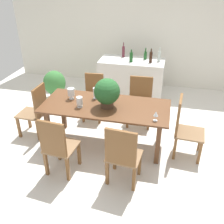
% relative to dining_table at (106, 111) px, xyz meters
% --- Properties ---
extents(ground_plane, '(7.04, 7.04, 0.00)m').
position_rel_dining_table_xyz_m(ground_plane, '(0.00, 0.30, -0.67)').
color(ground_plane, silver).
extents(back_wall, '(6.40, 0.10, 2.60)m').
position_rel_dining_table_xyz_m(back_wall, '(0.00, 2.90, 0.63)').
color(back_wall, silver).
rests_on(back_wall, ground).
extents(dining_table, '(2.09, 0.91, 0.77)m').
position_rel_dining_table_xyz_m(dining_table, '(0.00, 0.00, 0.00)').
color(dining_table, brown).
rests_on(dining_table, ground).
extents(chair_far_left, '(0.43, 0.44, 0.91)m').
position_rel_dining_table_xyz_m(chair_far_left, '(-0.48, 0.89, -0.17)').
color(chair_far_left, brown).
rests_on(chair_far_left, ground).
extents(chair_far_right, '(0.50, 0.47, 0.92)m').
position_rel_dining_table_xyz_m(chair_far_right, '(0.46, 0.90, -0.15)').
color(chair_far_right, brown).
rests_on(chair_far_right, ground).
extents(chair_head_end, '(0.48, 0.43, 0.99)m').
position_rel_dining_table_xyz_m(chair_head_end, '(-1.28, -0.00, -0.14)').
color(chair_head_end, brown).
rests_on(chair_head_end, ground).
extents(chair_foot_end, '(0.49, 0.47, 1.02)m').
position_rel_dining_table_xyz_m(chair_foot_end, '(1.28, 0.01, -0.12)').
color(chair_foot_end, brown).
rests_on(chair_foot_end, ground).
extents(chair_near_right, '(0.50, 0.46, 0.97)m').
position_rel_dining_table_xyz_m(chair_near_right, '(0.46, -0.90, -0.13)').
color(chair_near_right, brown).
rests_on(chair_near_right, ground).
extents(chair_near_left, '(0.47, 0.49, 0.97)m').
position_rel_dining_table_xyz_m(chair_near_left, '(-0.48, -0.90, -0.14)').
color(chair_near_left, brown).
rests_on(chair_near_left, ground).
extents(flower_centerpiece, '(0.41, 0.42, 0.48)m').
position_rel_dining_table_xyz_m(flower_centerpiece, '(0.04, -0.05, 0.36)').
color(flower_centerpiece, '#4C3828').
rests_on(flower_centerpiece, dining_table).
extents(crystal_vase_left, '(0.10, 0.10, 0.17)m').
position_rel_dining_table_xyz_m(crystal_vase_left, '(-0.39, -0.14, 0.20)').
color(crystal_vase_left, silver).
rests_on(crystal_vase_left, dining_table).
extents(crystal_vase_center_near, '(0.08, 0.08, 0.20)m').
position_rel_dining_table_xyz_m(crystal_vase_center_near, '(-0.23, 0.20, 0.21)').
color(crystal_vase_center_near, silver).
rests_on(crystal_vase_center_near, dining_table).
extents(crystal_vase_right, '(0.12, 0.12, 0.19)m').
position_rel_dining_table_xyz_m(crystal_vase_right, '(-0.63, 0.10, 0.22)').
color(crystal_vase_right, silver).
rests_on(crystal_vase_right, dining_table).
extents(wine_glass, '(0.07, 0.07, 0.15)m').
position_rel_dining_table_xyz_m(wine_glass, '(0.83, -0.30, 0.21)').
color(wine_glass, silver).
rests_on(wine_glass, dining_table).
extents(kitchen_counter, '(1.44, 0.69, 0.93)m').
position_rel_dining_table_xyz_m(kitchen_counter, '(0.13, 1.91, -0.20)').
color(kitchen_counter, silver).
rests_on(kitchen_counter, ground).
extents(wine_bottle_green, '(0.07, 0.07, 0.27)m').
position_rel_dining_table_xyz_m(wine_bottle_green, '(0.12, 1.80, 0.37)').
color(wine_bottle_green, '#194C1E').
rests_on(wine_bottle_green, kitchen_counter).
extents(wine_bottle_dark, '(0.07, 0.07, 0.25)m').
position_rel_dining_table_xyz_m(wine_bottle_dark, '(0.40, 2.05, 0.36)').
color(wine_bottle_dark, '#194C1E').
rests_on(wine_bottle_dark, kitchen_counter).
extents(wine_bottle_clear, '(0.06, 0.06, 0.30)m').
position_rel_dining_table_xyz_m(wine_bottle_clear, '(0.71, 1.97, 0.38)').
color(wine_bottle_clear, '#B2BFB7').
rests_on(wine_bottle_clear, kitchen_counter).
extents(wine_bottle_tall, '(0.06, 0.06, 0.30)m').
position_rel_dining_table_xyz_m(wine_bottle_tall, '(0.54, 1.84, 0.39)').
color(wine_bottle_tall, black).
rests_on(wine_bottle_tall, kitchen_counter).
extents(wine_bottle_amber, '(0.06, 0.06, 0.33)m').
position_rel_dining_table_xyz_m(wine_bottle_amber, '(-0.11, 2.11, 0.39)').
color(wine_bottle_amber, '#511E28').
rests_on(wine_bottle_amber, kitchen_counter).
extents(potted_plant_floor, '(0.52, 0.52, 0.67)m').
position_rel_dining_table_xyz_m(potted_plant_floor, '(-1.62, 1.52, -0.30)').
color(potted_plant_floor, '#9E9384').
rests_on(potted_plant_floor, ground).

